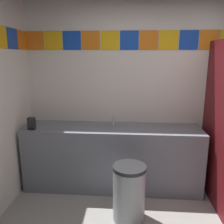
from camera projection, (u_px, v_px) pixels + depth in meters
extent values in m
cube|color=silver|center=(165.00, 94.00, 3.32)|extent=(3.92, 0.08, 2.55)
cube|color=orange|center=(35.00, 41.00, 3.24)|extent=(0.25, 0.01, 0.25)
cube|color=yellow|center=(53.00, 41.00, 3.22)|extent=(0.25, 0.01, 0.25)
cube|color=#1947B7|center=(72.00, 41.00, 3.20)|extent=(0.25, 0.01, 0.25)
cube|color=orange|center=(91.00, 40.00, 3.18)|extent=(0.25, 0.01, 0.25)
cube|color=yellow|center=(110.00, 40.00, 3.16)|extent=(0.25, 0.01, 0.25)
cube|color=#1947B7|center=(129.00, 40.00, 3.14)|extent=(0.25, 0.01, 0.25)
cube|color=orange|center=(149.00, 40.00, 3.12)|extent=(0.25, 0.01, 0.25)
cube|color=yellow|center=(169.00, 40.00, 3.10)|extent=(0.25, 0.01, 0.25)
cube|color=#1947B7|center=(189.00, 40.00, 3.08)|extent=(0.25, 0.01, 0.25)
cube|color=orange|center=(209.00, 40.00, 3.07)|extent=(0.25, 0.01, 0.25)
cube|color=yellow|center=(1.00, 37.00, 2.62)|extent=(0.01, 0.25, 0.25)
cube|color=#1947B7|center=(12.00, 39.00, 2.87)|extent=(0.01, 0.25, 0.25)
cube|color=orange|center=(22.00, 40.00, 3.13)|extent=(0.01, 0.25, 0.25)
cube|color=slate|center=(112.00, 157.00, 3.25)|extent=(2.36, 0.57, 0.86)
cube|color=slate|center=(114.00, 125.00, 3.42)|extent=(2.36, 0.03, 0.08)
cylinder|color=silver|center=(112.00, 132.00, 3.13)|extent=(0.34, 0.34, 0.10)
cylinder|color=silver|center=(113.00, 123.00, 3.25)|extent=(0.04, 0.04, 0.05)
cylinder|color=silver|center=(113.00, 119.00, 3.19)|extent=(0.02, 0.06, 0.09)
cube|color=black|center=(32.00, 123.00, 3.05)|extent=(0.09, 0.07, 0.16)
cylinder|color=black|center=(30.00, 129.00, 3.02)|extent=(0.02, 0.02, 0.03)
cylinder|color=#999EA3|center=(129.00, 194.00, 2.60)|extent=(0.36, 0.36, 0.60)
cylinder|color=#262628|center=(130.00, 168.00, 2.52)|extent=(0.37, 0.37, 0.04)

